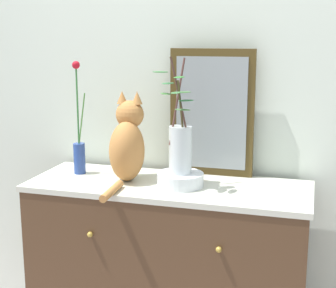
# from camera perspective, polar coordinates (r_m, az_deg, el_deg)

# --- Properties ---
(wall_back) EXTENTS (4.40, 0.08, 2.60)m
(wall_back) POSITION_cam_1_polar(r_m,az_deg,el_deg) (2.45, 1.99, 8.36)
(wall_back) COLOR silver
(wall_back) RESTS_ON ground_plane
(sideboard) EXTENTS (1.25, 0.47, 0.82)m
(sideboard) POSITION_cam_1_polar(r_m,az_deg,el_deg) (2.40, -0.00, -13.87)
(sideboard) COLOR #4A311E
(sideboard) RESTS_ON ground_plane
(mirror_leaning) EXTENTS (0.39, 0.03, 0.59)m
(mirror_leaning) POSITION_cam_1_polar(r_m,az_deg,el_deg) (2.35, 4.94, 3.51)
(mirror_leaning) COLOR #493818
(mirror_leaning) RESTS_ON sideboard
(cat_sitting) EXTENTS (0.17, 0.44, 0.40)m
(cat_sitting) POSITION_cam_1_polar(r_m,az_deg,el_deg) (2.27, -4.64, 0.02)
(cat_sitting) COLOR #B5773E
(cat_sitting) RESTS_ON sideboard
(vase_slim_green) EXTENTS (0.07, 0.06, 0.53)m
(vase_slim_green) POSITION_cam_1_polar(r_m,az_deg,el_deg) (2.42, -9.99, -0.40)
(vase_slim_green) COLOR #294492
(vase_slim_green) RESTS_ON sideboard
(bowl_porcelain) EXTENTS (0.20, 0.20, 0.06)m
(bowl_porcelain) POSITION_cam_1_polar(r_m,az_deg,el_deg) (2.21, 1.38, -4.02)
(bowl_porcelain) COLOR white
(bowl_porcelain) RESTS_ON sideboard
(vase_glass_clear) EXTENTS (0.20, 0.20, 0.50)m
(vase_glass_clear) POSITION_cam_1_polar(r_m,az_deg,el_deg) (2.17, 1.37, -0.13)
(vase_glass_clear) COLOR silver
(vase_glass_clear) RESTS_ON bowl_porcelain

